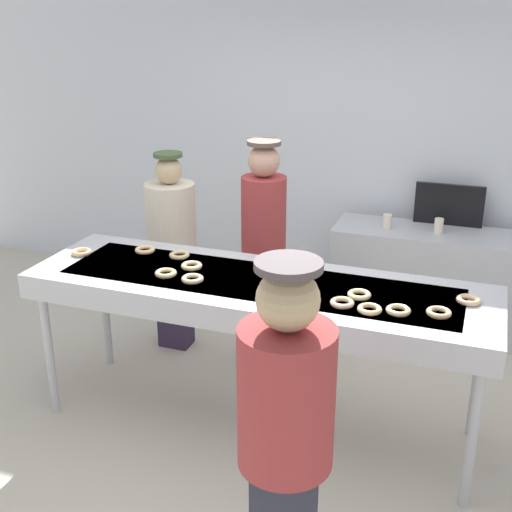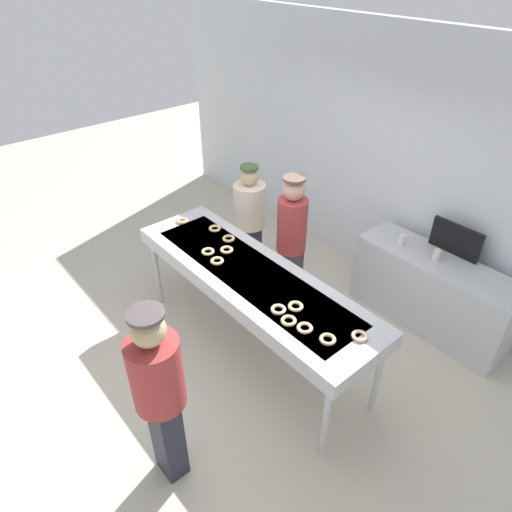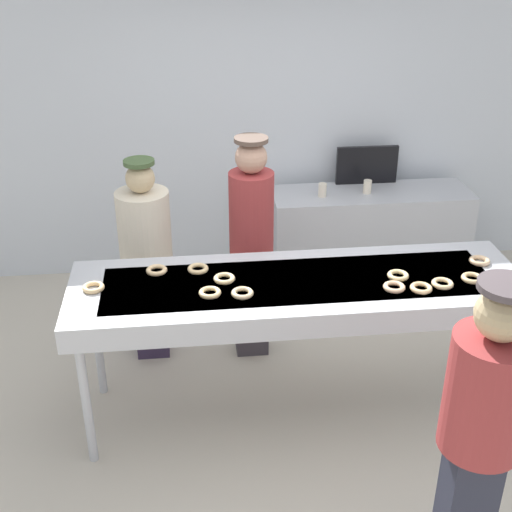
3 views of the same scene
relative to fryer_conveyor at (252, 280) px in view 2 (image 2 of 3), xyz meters
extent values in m
plane|color=beige|center=(0.00, 0.00, -0.92)|extent=(16.00, 16.00, 0.00)
cube|color=silver|center=(0.00, 2.23, 0.57)|extent=(8.00, 0.12, 2.98)
cube|color=#B7BABF|center=(0.00, 0.00, 0.00)|extent=(2.83, 0.83, 0.15)
cube|color=slate|center=(0.00, 0.00, 0.04)|extent=(2.41, 0.58, 0.08)
cylinder|color=#B7BABF|center=(-1.32, -0.34, -0.50)|extent=(0.06, 0.06, 0.85)
cylinder|color=#B7BABF|center=(1.32, -0.34, -0.50)|extent=(0.06, 0.06, 0.85)
cylinder|color=#B7BABF|center=(-1.32, 0.34, -0.50)|extent=(0.06, 0.06, 0.85)
cylinder|color=#B7BABF|center=(1.32, 0.34, -0.50)|extent=(0.06, 0.06, 0.85)
torus|color=#EAC689|center=(-0.61, 0.20, 0.10)|extent=(0.17, 0.17, 0.03)
torus|color=beige|center=(1.21, 0.10, 0.10)|extent=(0.18, 0.18, 0.03)
torus|color=#F1C587|center=(0.71, -0.20, 0.10)|extent=(0.18, 0.18, 0.03)
torus|color=#F7D18C|center=(-0.55, -0.12, 0.10)|extent=(0.16, 0.16, 0.03)
torus|color=beige|center=(-0.36, -0.14, 0.10)|extent=(0.16, 0.16, 0.03)
torus|color=#F3C787|center=(-1.25, 0.03, 0.10)|extent=(0.19, 0.19, 0.03)
torus|color=#E8C688|center=(1.07, -0.12, 0.10)|extent=(0.18, 0.18, 0.03)
torus|color=#F6CD91|center=(-0.87, 0.21, 0.10)|extent=(0.16, 0.16, 0.03)
torus|color=beige|center=(0.56, -0.17, 0.10)|extent=(0.19, 0.19, 0.03)
torus|color=beige|center=(0.86, -0.16, 0.10)|extent=(0.17, 0.17, 0.03)
torus|color=#EFD390|center=(0.62, -0.03, 0.10)|extent=(0.19, 0.19, 0.03)
torus|color=beige|center=(-0.46, 0.05, 0.10)|extent=(0.19, 0.19, 0.03)
cube|color=#2F243D|center=(-0.97, 0.78, -0.52)|extent=(0.24, 0.18, 0.80)
cylinder|color=beige|center=(-0.97, 0.78, 0.14)|extent=(0.38, 0.38, 0.53)
sphere|color=tan|center=(-0.97, 0.78, 0.50)|extent=(0.20, 0.20, 0.20)
cylinder|color=#3B502D|center=(-0.97, 0.78, 0.62)|extent=(0.21, 0.21, 0.03)
cube|color=#383239|center=(-0.22, 0.73, -0.50)|extent=(0.24, 0.18, 0.85)
cylinder|color=#993333|center=(-0.22, 0.73, 0.23)|extent=(0.32, 0.32, 0.60)
sphere|color=tan|center=(-0.22, 0.73, 0.64)|extent=(0.22, 0.22, 0.22)
cylinder|color=brown|center=(-0.22, 0.73, 0.76)|extent=(0.23, 0.23, 0.03)
cube|color=#252836|center=(0.61, -1.37, -0.49)|extent=(0.24, 0.18, 0.86)
cylinder|color=#993333|center=(0.61, -1.37, 0.23)|extent=(0.38, 0.38, 0.58)
sphere|color=tan|center=(0.61, -1.37, 0.64)|extent=(0.24, 0.24, 0.24)
cylinder|color=#4B4144|center=(0.61, -1.37, 0.77)|extent=(0.25, 0.25, 0.03)
cube|color=#B7BABF|center=(0.96, 1.78, -0.50)|extent=(1.75, 0.55, 0.85)
cylinder|color=beige|center=(0.50, 1.73, -0.02)|extent=(0.07, 0.07, 0.12)
cylinder|color=beige|center=(0.91, 1.76, -0.02)|extent=(0.07, 0.07, 0.12)
cube|color=black|center=(0.96, 2.00, 0.10)|extent=(0.55, 0.04, 0.34)
camera|label=1|loc=(1.22, -3.42, 1.62)|focal=46.10mm
camera|label=2|loc=(2.66, -2.22, 2.67)|focal=31.93mm
camera|label=3|loc=(-0.67, -3.62, 2.12)|focal=47.65mm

